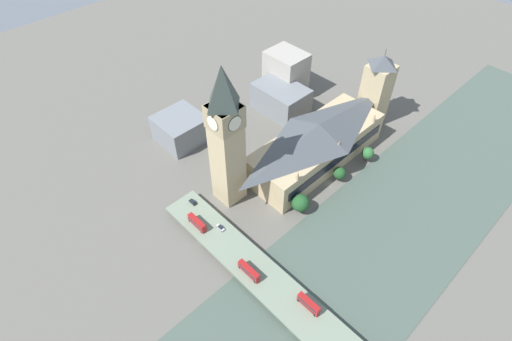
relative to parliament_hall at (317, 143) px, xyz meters
The scene contains 17 objects.
ground_plane 23.24m from the parliament_hall, 155.60° to the left, with size 600.00×600.00×0.00m, color #605E56.
river_water 59.21m from the parliament_hall, behind, with size 67.28×360.00×0.30m, color #47564C.
parliament_hall is the anchor object (origin of this frame).
clock_tower 60.61m from the parliament_hall, 75.50° to the left, with size 13.80×13.80×76.71m.
victoria_tower 53.81m from the parliament_hall, 89.94° to the right, with size 14.21×14.21×48.83m.
road_bridge 94.71m from the parliament_hall, 127.42° to the left, with size 166.57×16.89×4.58m.
double_decker_bus_lead 83.74m from the parliament_hall, 110.31° to the left, with size 11.56×2.49×4.67m.
double_decker_bus_mid 79.02m from the parliament_hall, 85.24° to the left, with size 11.14×2.64×4.60m.
double_decker_bus_rear 91.11m from the parliament_hall, 128.34° to the left, with size 10.55×2.47×4.86m.
car_northbound_lead 74.40m from the parliament_hall, 74.97° to the left, with size 4.41×1.94×1.38m.
car_northbound_tail 72.12m from the parliament_hall, 91.77° to the left, with size 4.65×1.86×1.38m.
city_block_west 79.76m from the parliament_hall, 33.18° to the left, with size 25.78×25.46×16.21m.
city_block_center 67.63m from the parliament_hall, 32.23° to the right, with size 24.78×20.13×29.91m.
city_block_east 49.99m from the parliament_hall, 23.23° to the right, with size 33.27×22.90×17.72m.
tree_embankment_near 29.74m from the parliament_hall, 136.13° to the right, with size 6.82×6.82×9.69m.
tree_embankment_mid 20.82m from the parliament_hall, behind, with size 6.76×6.76×9.43m.
tree_embankment_far 39.54m from the parliament_hall, 119.22° to the left, with size 9.06×9.06×11.09m.
Camera 1 is at (-76.90, 129.17, 158.29)m, focal length 28.00 mm.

